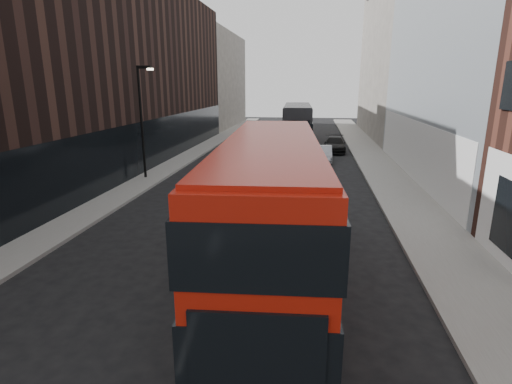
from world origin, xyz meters
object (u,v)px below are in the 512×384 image
at_px(car_a, 285,171).
at_px(car_c, 335,144).
at_px(red_bus, 271,209).
at_px(street_lamp, 142,115).
at_px(car_b, 323,154).
at_px(grey_bus, 297,122).

distance_m(car_a, car_c, 13.30).
height_order(car_a, car_c, car_a).
relative_size(red_bus, car_a, 2.59).
relative_size(street_lamp, car_b, 1.85).
bearing_deg(car_a, car_c, 81.90).
height_order(street_lamp, car_a, street_lamp).
bearing_deg(red_bus, grey_bus, 87.29).
distance_m(red_bus, car_c, 26.54).
relative_size(red_bus, car_b, 3.05).
bearing_deg(grey_bus, car_a, -92.09).
xyz_separation_m(grey_bus, car_b, (2.60, -11.01, -1.49)).
height_order(red_bus, car_a, red_bus).
distance_m(grey_bus, car_b, 11.41).
bearing_deg(car_a, street_lamp, -170.73).
bearing_deg(red_bus, car_c, 79.39).
bearing_deg(red_bus, car_a, 88.38).
xyz_separation_m(street_lamp, car_c, (12.76, 12.99, -3.50)).
distance_m(red_bus, car_b, 21.48).
xyz_separation_m(grey_bus, car_c, (3.74, -6.02, -1.43)).
distance_m(street_lamp, car_c, 18.54).
relative_size(red_bus, car_c, 2.45).
height_order(grey_bus, car_a, grey_bus).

